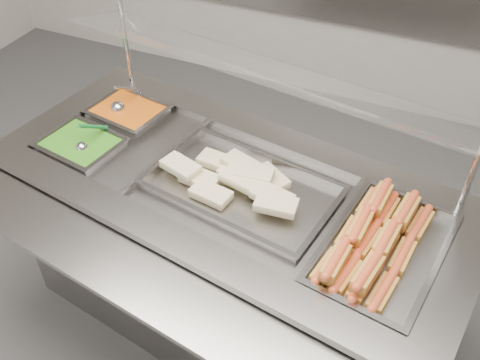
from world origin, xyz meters
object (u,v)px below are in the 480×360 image
at_px(pan_hotdogs, 382,255).
at_px(ladle, 119,107).
at_px(steam_counter, 230,257).
at_px(pan_wraps, 242,191).
at_px(serving_spoon, 84,144).
at_px(sneeze_guard, 261,71).

bearing_deg(pan_hotdogs, ladle, 164.91).
height_order(steam_counter, pan_wraps, pan_wraps).
xyz_separation_m(steam_counter, serving_spoon, (-0.61, -0.05, 0.45)).
relative_size(steam_counter, sneeze_guard, 1.19).
relative_size(pan_hotdogs, serving_spoon, 3.35).
distance_m(pan_hotdogs, pan_wraps, 0.55).
bearing_deg(ladle, pan_hotdogs, -15.09).
bearing_deg(steam_counter, pan_wraps, -9.40).
bearing_deg(ladle, sneeze_guard, -2.08).
bearing_deg(serving_spoon, sneeze_guard, 21.53).
distance_m(steam_counter, ladle, 0.81).
bearing_deg(steam_counter, sneeze_guard, 80.60).
bearing_deg(sneeze_guard, pan_wraps, -84.05).
relative_size(sneeze_guard, ladle, 8.66).
bearing_deg(sneeze_guard, serving_spoon, -158.47).
bearing_deg(steam_counter, ladle, 159.80).
bearing_deg(sneeze_guard, steam_counter, -99.40).
height_order(pan_wraps, serving_spoon, serving_spoon).
bearing_deg(sneeze_guard, pan_hotdogs, -28.68).
distance_m(sneeze_guard, pan_hotdogs, 0.76).
bearing_deg(pan_wraps, steam_counter, 170.60).
distance_m(pan_hotdogs, serving_spoon, 1.22).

